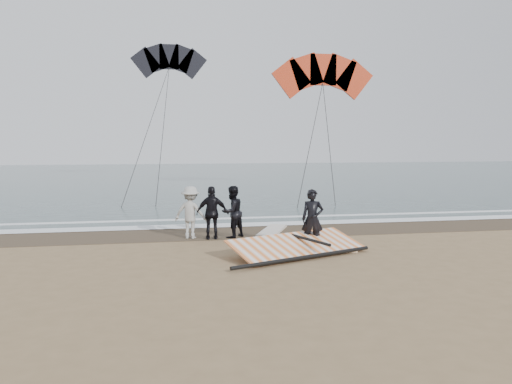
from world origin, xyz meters
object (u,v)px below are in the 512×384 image
(board_cream, at_px, (272,231))
(board_white, at_px, (339,243))
(man_main, at_px, (312,219))
(sail_rig, at_px, (294,247))

(board_cream, bearing_deg, board_white, -33.11)
(man_main, bearing_deg, board_cream, 115.42)
(board_white, xyz_separation_m, sail_rig, (-1.72, -0.99, 0.15))
(man_main, relative_size, board_cream, 0.77)
(board_cream, distance_m, sail_rig, 3.53)
(man_main, height_order, board_white, man_main)
(board_white, height_order, board_cream, board_cream)
(board_white, distance_m, sail_rig, 1.99)
(board_white, height_order, sail_rig, sail_rig)
(sail_rig, bearing_deg, man_main, 40.05)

